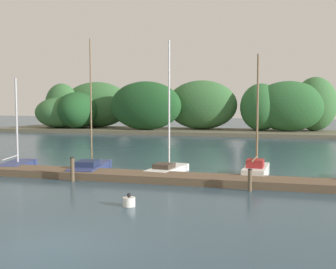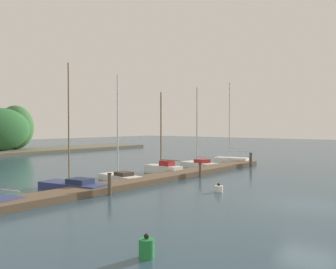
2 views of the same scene
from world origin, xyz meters
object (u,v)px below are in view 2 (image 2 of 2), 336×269
Objects in this scene: sailboat_4 at (162,168)px; mooring_piling_2 at (200,170)px; sailboat_2 at (72,185)px; channel_buoy_0 at (219,189)px; sailboat_3 at (119,176)px; mooring_piling_3 at (251,160)px; sailboat_6 at (230,160)px; mooring_piling_1 at (110,184)px; channel_buoy_1 at (147,248)px; sailboat_5 at (198,164)px.

sailboat_4 reaches higher than mooring_piling_2.
sailboat_2 reaches higher than channel_buoy_0.
sailboat_3 is 5.65× the size of mooring_piling_3.
mooring_piling_2 is (-9.18, -2.71, 0.12)m from sailboat_6.
sailboat_4 is 6.39× the size of mooring_piling_2.
sailboat_2 is 9.11m from mooring_piling_2.
sailboat_2 is 1.16× the size of sailboat_4.
mooring_piling_1 is at bearing 179.61° from mooring_piling_2.
sailboat_3 is at bearing 93.12° from sailboat_4.
sailboat_4 reaches higher than mooring_piling_3.
sailboat_2 is 5.77× the size of mooring_piling_3.
channel_buoy_1 is (-13.67, -10.73, -0.16)m from sailboat_4.
sailboat_6 is at bearing 16.42° from mooring_piling_2.
mooring_piling_1 is (-3.80, -3.28, 0.26)m from sailboat_3.
sailboat_2 is at bearing 77.82° from sailboat_6.
channel_buoy_1 is at bearing 130.34° from sailboat_4.
sailboat_2 is at bearing 162.16° from mooring_piling_2.
sailboat_4 is 12.49× the size of channel_buoy_0.
mooring_piling_1 is (-8.35, -3.36, 0.16)m from sailboat_4.
channel_buoy_0 is (4.66, -6.66, -0.12)m from sailboat_2.
sailboat_3 is 0.91× the size of sailboat_6.
channel_buoy_0 is 10.24m from channel_buoy_1.
sailboat_3 is at bearing 104.05° from sailboat_5.
sailboat_5 is at bearing 35.20° from mooring_piling_2.
sailboat_4 is 5.30× the size of mooring_piling_1.
sailboat_6 is 14.74m from channel_buoy_0.
sailboat_2 reaches higher than mooring_piling_2.
sailboat_3 is at bearing 75.44° from sailboat_6.
channel_buoy_0 is at bearing -42.26° from mooring_piling_1.
sailboat_5 is at bearing -88.45° from sailboat_4.
sailboat_6 is (9.17, -0.71, -0.06)m from sailboat_4.
mooring_piling_2 is at bearing -179.71° from mooring_piling_3.
sailboat_5 is 10.34× the size of channel_buoy_1.
mooring_piling_1 is at bearing 54.16° from channel_buoy_1.
sailboat_6 reaches higher than sailboat_5.
sailboat_5 is at bearing -96.73° from sailboat_2.
sailboat_2 is 11.27m from channel_buoy_1.
sailboat_3 reaches higher than sailboat_4.
sailboat_6 is 6.24× the size of mooring_piling_3.
mooring_piling_3 is (3.25, -3.32, 0.28)m from sailboat_5.
sailboat_2 is at bearing 170.64° from mooring_piling_3.
mooring_piling_2 is 1.96× the size of channel_buoy_0.
sailboat_3 is at bearing 143.60° from mooring_piling_2.
mooring_piling_1 is 2.36× the size of channel_buoy_0.
channel_buoy_0 is at bearing -136.02° from mooring_piling_2.
sailboat_4 is 4.75m from sailboat_5.
sailboat_5 is at bearing 30.09° from channel_buoy_1.
mooring_piling_3 reaches higher than channel_buoy_0.
mooring_piling_1 is (0.34, -2.73, 0.28)m from sailboat_2.
sailboat_3 is 7.25× the size of mooring_piling_2.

